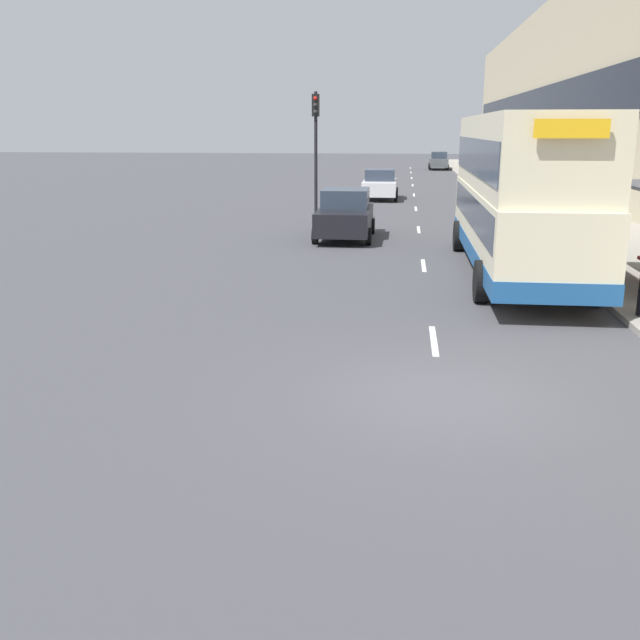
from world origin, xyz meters
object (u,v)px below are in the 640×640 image
Objects in this scene: car_2 at (380,184)px; traffic_light_far_kerb at (316,136)px; car_0 at (345,214)px; car_1 at (439,161)px; double_decker_bus_near at (519,192)px.

car_2 is 0.80× the size of traffic_light_far_kerb.
car_0 reaches higher than car_1.
car_1 is 43.31m from traffic_light_far_kerb.
traffic_light_far_kerb reaches higher than car_2.
car_0 is 47.39m from car_1.
car_0 is 1.01× the size of car_1.
double_decker_bus_near is at bearing -90.30° from car_1.
double_decker_bus_near is at bearing -57.09° from traffic_light_far_kerb.
car_2 is at bearing -92.82° from car_0.
car_2 is (-4.49, 21.57, -1.44)m from double_decker_bus_near.
car_1 is 1.02× the size of car_2.
traffic_light_far_kerb is (-6.88, 10.63, 1.34)m from double_decker_bus_near.
car_0 is at bearing 130.30° from double_decker_bus_near.
traffic_light_far_kerb reaches higher than double_decker_bus_near.
double_decker_bus_near is 22.08m from car_2.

